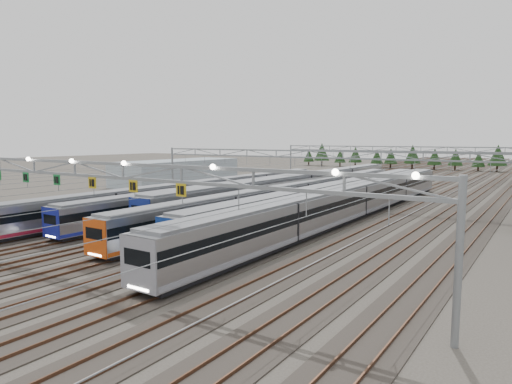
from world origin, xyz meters
The scene contains 13 objects.
ground centered at (0.00, 0.00, 0.00)m, with size 400.00×400.00×0.00m, color #47423A.
track_bed centered at (0.00, 100.00, 1.49)m, with size 54.00×260.00×5.42m.
train_a centered at (-11.25, 28.06, 1.96)m, with size 2.62×64.14×3.41m.
train_b centered at (-6.75, 27.44, 1.92)m, with size 2.57×51.21×3.34m.
train_c centered at (-2.25, 42.87, 2.18)m, with size 2.96×68.93×3.86m.
train_d centered at (2.25, 33.14, 1.99)m, with size 2.68×66.73×3.48m.
train_e centered at (6.75, 36.05, 2.01)m, with size 2.70×65.87×3.51m.
train_f centered at (11.25, 30.37, 2.21)m, with size 3.00×68.81×3.91m.
gantry_near centered at (-0.05, -0.12, 7.09)m, with size 56.36×0.61×8.08m.
gantry_mid centered at (0.00, 40.00, 6.39)m, with size 56.36×0.36×8.00m.
gantry_far centered at (0.00, 85.00, 6.39)m, with size 56.36×0.36×8.00m.
west_shed centered at (-36.82, 50.92, 2.52)m, with size 10.00×30.00×5.05m, color #A2B5C1.
treeline centered at (-7.20, 127.68, 4.23)m, with size 81.20×5.60×7.02m.
Camera 1 is at (31.41, -21.87, 9.59)m, focal length 32.00 mm.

